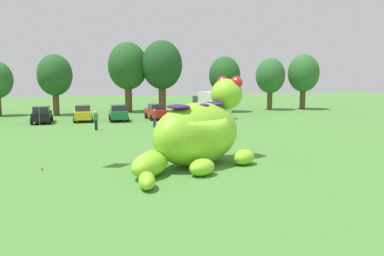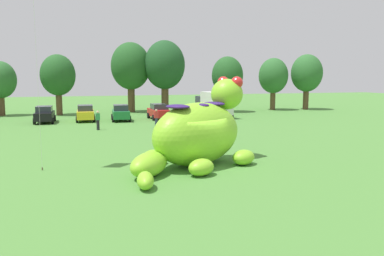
{
  "view_description": "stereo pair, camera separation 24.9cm",
  "coord_description": "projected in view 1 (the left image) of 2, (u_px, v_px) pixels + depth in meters",
  "views": [
    {
      "loc": [
        -6.57,
        -18.43,
        4.62
      ],
      "look_at": [
        -0.2,
        1.55,
        1.84
      ],
      "focal_mm": 35.85,
      "sensor_mm": 36.0,
      "label": 1
    },
    {
      "loc": [
        -6.33,
        -18.5,
        4.62
      ],
      "look_at": [
        -0.2,
        1.55,
        1.84
      ],
      "focal_mm": 35.85,
      "sensor_mm": 36.0,
      "label": 2
    }
  ],
  "objects": [
    {
      "name": "ground_plane",
      "position": [
        205.0,
        166.0,
        19.99
      ],
      "size": [
        160.0,
        160.0,
        0.0
      ],
      "primitive_type": "plane",
      "color": "#4C8438"
    },
    {
      "name": "giant_inflatable_creature",
      "position": [
        198.0,
        133.0,
        20.2
      ],
      "size": [
        7.71,
        7.64,
        4.67
      ],
      "color": "#8CD12D",
      "rests_on": "ground"
    },
    {
      "name": "car_black",
      "position": [
        42.0,
        115.0,
        38.9
      ],
      "size": [
        2.02,
        4.14,
        1.72
      ],
      "color": "black",
      "rests_on": "ground"
    },
    {
      "name": "car_yellow",
      "position": [
        83.0,
        113.0,
        40.38
      ],
      "size": [
        2.03,
        4.15,
        1.72
      ],
      "color": "yellow",
      "rests_on": "ground"
    },
    {
      "name": "car_green",
      "position": [
        118.0,
        113.0,
        40.82
      ],
      "size": [
        2.13,
        4.2,
        1.72
      ],
      "color": "#1E7238",
      "rests_on": "ground"
    },
    {
      "name": "car_red",
      "position": [
        156.0,
        112.0,
        42.39
      ],
      "size": [
        2.05,
        4.15,
        1.72
      ],
      "color": "red",
      "rests_on": "ground"
    },
    {
      "name": "box_truck",
      "position": [
        211.0,
        103.0,
        44.49
      ],
      "size": [
        2.74,
        6.53,
        2.95
      ],
      "color": "#333842",
      "rests_on": "ground"
    },
    {
      "name": "tree_centre_left",
      "position": [
        55.0,
        75.0,
        46.41
      ],
      "size": [
        4.17,
        4.17,
        7.39
      ],
      "color": "brown",
      "rests_on": "ground"
    },
    {
      "name": "tree_centre",
      "position": [
        128.0,
        67.0,
        50.61
      ],
      "size": [
        5.19,
        5.19,
        9.22
      ],
      "color": "brown",
      "rests_on": "ground"
    },
    {
      "name": "tree_centre_right",
      "position": [
        162.0,
        65.0,
        50.22
      ],
      "size": [
        5.31,
        5.31,
        9.43
      ],
      "color": "brown",
      "rests_on": "ground"
    },
    {
      "name": "tree_mid_right",
      "position": [
        225.0,
        76.0,
        50.84
      ],
      "size": [
        4.15,
        4.15,
        7.36
      ],
      "color": "brown",
      "rests_on": "ground"
    },
    {
      "name": "tree_right",
      "position": [
        270.0,
        76.0,
        54.28
      ],
      "size": [
        4.13,
        4.13,
        7.32
      ],
      "color": "brown",
      "rests_on": "ground"
    },
    {
      "name": "tree_far_right",
      "position": [
        304.0,
        74.0,
        55.02
      ],
      "size": [
        4.44,
        4.44,
        7.89
      ],
      "color": "brown",
      "rests_on": "ground"
    },
    {
      "name": "spectator_near_inflatable",
      "position": [
        96.0,
        121.0,
        33.62
      ],
      "size": [
        0.38,
        0.26,
        1.71
      ],
      "color": "black",
      "rests_on": "ground"
    },
    {
      "name": "spectator_mid_field",
      "position": [
        154.0,
        118.0,
        35.33
      ],
      "size": [
        0.38,
        0.26,
        1.71
      ],
      "color": "#2D334C",
      "rests_on": "ground"
    }
  ]
}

